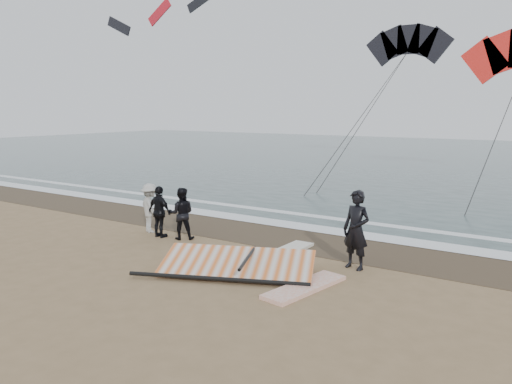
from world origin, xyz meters
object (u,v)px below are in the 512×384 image
Objects in this scene: man_main at (356,230)px; board_cream at (286,252)px; board_white at (305,287)px; sail_rig at (238,264)px.

board_cream is (-2.08, 0.19, -0.93)m from man_main.
board_white is 2.73m from board_cream.
sail_rig reaches higher than board_white.
man_main is at bearing 89.77° from board_white.
board_white is (-0.38, -1.94, -0.93)m from man_main.
sail_rig is at bearing -173.89° from board_white.
sail_rig is at bearing -128.31° from man_main.
man_main is 2.99m from sail_rig.
man_main is 2.28m from board_cream.
board_cream is at bearing 84.67° from sail_rig.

